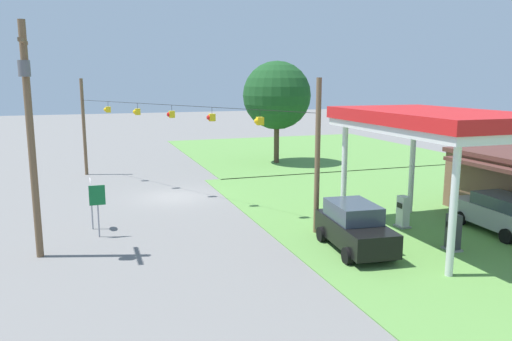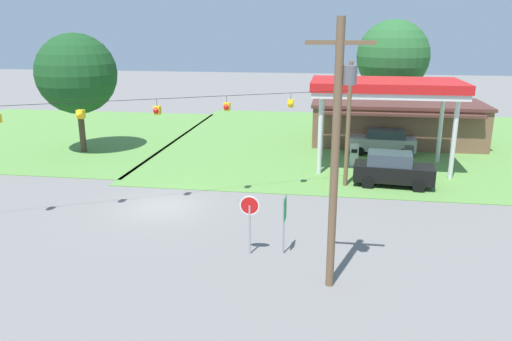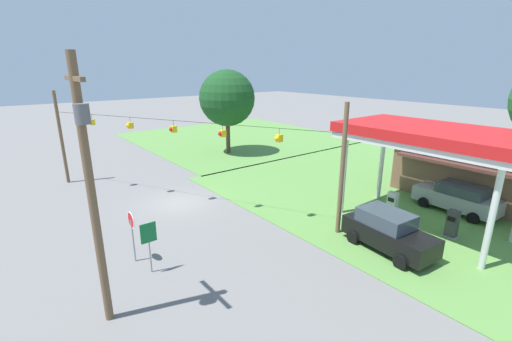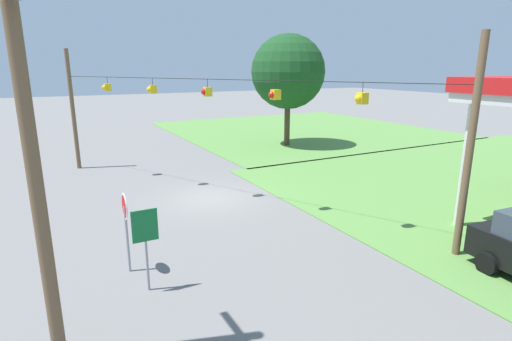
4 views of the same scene
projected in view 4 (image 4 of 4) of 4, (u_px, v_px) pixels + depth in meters
ground_plane at (211, 198)px, 19.06m from camera, size 160.00×160.00×0.00m
grass_verge_opposite_corner at (300, 130)px, 40.01m from camera, size 24.00×24.00×0.04m
stop_sign_roadside at (125, 216)px, 11.80m from camera, size 0.80×0.08×2.50m
route_sign at (145, 234)px, 10.77m from camera, size 0.10×0.70×2.40m
utility_pole_main at (26, 118)px, 7.20m from camera, size 2.20×0.44×9.24m
signal_span_gantry at (208, 115)px, 18.05m from camera, size 19.00×10.24×7.13m
tree_west_verge at (288, 72)px, 30.63m from camera, size 5.69×5.69×8.59m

